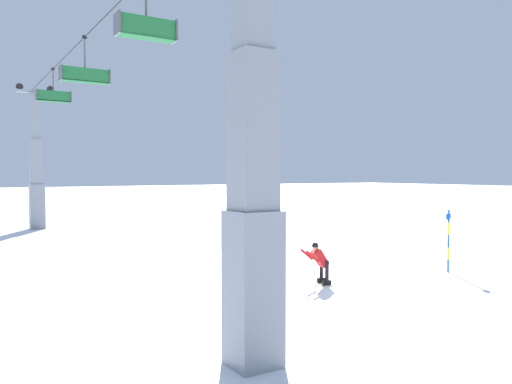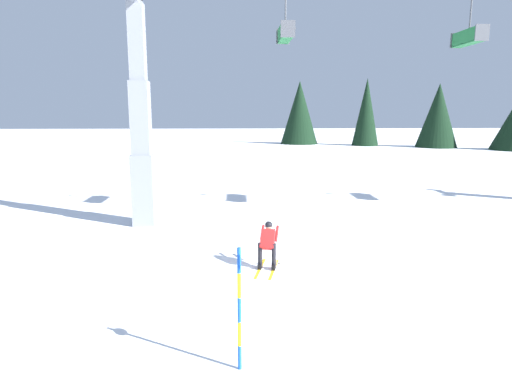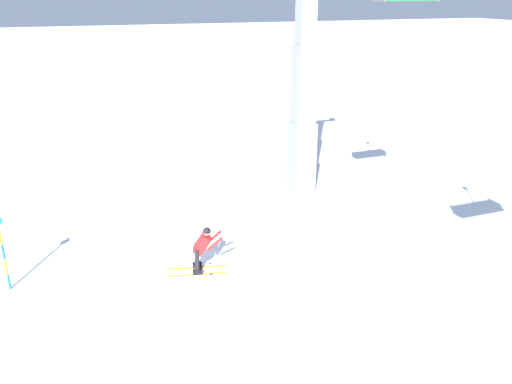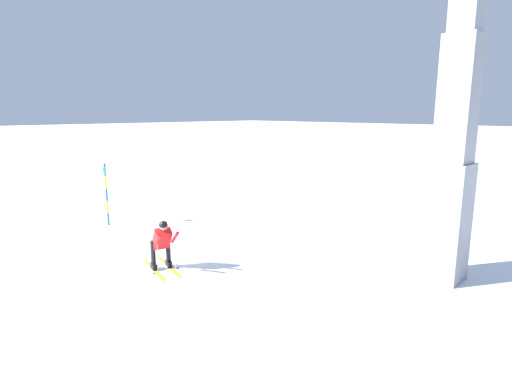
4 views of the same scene
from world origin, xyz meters
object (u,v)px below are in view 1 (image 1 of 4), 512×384
chairlift_seat_nearest (147,27)px  chairlift_seat_middle (54,96)px  skier_carving_main (319,260)px  lift_tower_far (37,171)px  trail_marker_pole (448,239)px  lift_tower_near (253,163)px  chairlift_seat_second (85,75)px

chairlift_seat_nearest → chairlift_seat_middle: same height
skier_carving_main → lift_tower_far: size_ratio=0.19×
chairlift_seat_nearest → trail_marker_pole: (-2.01, -10.91, -6.66)m
chairlift_seat_middle → skier_carving_main: bearing=-161.1°
lift_tower_near → chairlift_seat_nearest: lift_tower_near is taller
lift_tower_near → lift_tower_far: (27.75, -0.00, -0.01)m
chairlift_seat_middle → lift_tower_far: bearing=-0.0°
lift_tower_near → chairlift_seat_middle: bearing=0.0°
lift_tower_near → chairlift_seat_nearest: bearing=-0.0°
lift_tower_far → chairlift_seat_second: bearing=180.0°
chairlift_seat_second → chairlift_seat_middle: (7.47, 0.00, 0.10)m
lift_tower_far → chairlift_seat_middle: bearing=180.0°
skier_carving_main → chairlift_seat_second: bearing=32.4°
skier_carving_main → lift_tower_far: 23.77m
skier_carving_main → trail_marker_pole: (-0.95, -5.37, 0.45)m
chairlift_seat_second → skier_carving_main: bearing=-147.6°
lift_tower_near → chairlift_seat_middle: lift_tower_near is taller
skier_carving_main → chairlift_seat_nearest: bearing=79.2°
chairlift_seat_nearest → chairlift_seat_middle: bearing=0.0°
skier_carving_main → trail_marker_pole: size_ratio=0.78×
chairlift_seat_middle → trail_marker_pole: size_ratio=0.79×
chairlift_seat_nearest → chairlift_seat_second: size_ratio=0.93×
chairlift_seat_second → lift_tower_far: bearing=-0.0°
lift_tower_far → skier_carving_main: bearing=-166.4°
skier_carving_main → lift_tower_far: bearing=13.6°
lift_tower_near → lift_tower_far: 27.75m
lift_tower_far → chairlift_seat_nearest: size_ratio=5.12×
trail_marker_pole → skier_carving_main: bearing=79.9°
chairlift_seat_nearest → trail_marker_pole: chairlift_seat_nearest is taller
chairlift_seat_middle → trail_marker_pole: bearing=-147.5°
chairlift_seat_nearest → chairlift_seat_middle: 15.13m
skier_carving_main → trail_marker_pole: trail_marker_pole is taller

